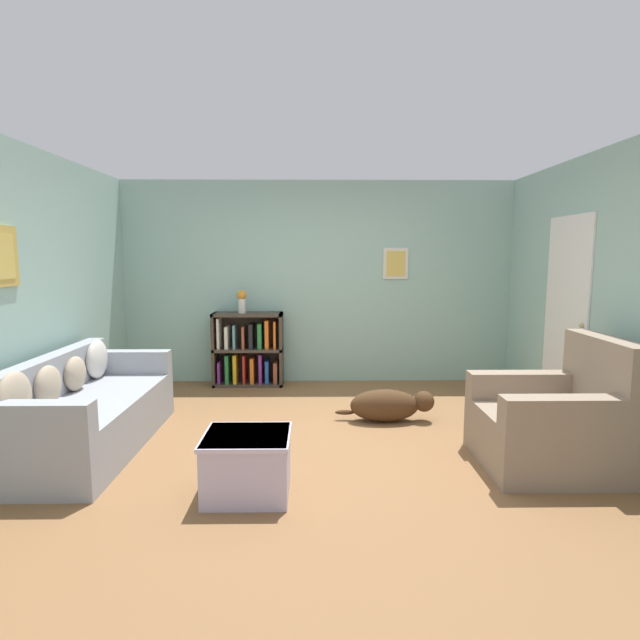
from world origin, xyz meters
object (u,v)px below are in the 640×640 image
at_px(couch, 85,412).
at_px(coffee_table, 247,463).
at_px(bookshelf, 249,351).
at_px(recliner_chair, 556,423).
at_px(dog, 389,405).
at_px(vase, 242,300).

bearing_deg(couch, coffee_table, -29.78).
xyz_separation_m(bookshelf, recliner_chair, (2.73, -2.54, -0.09)).
bearing_deg(couch, dog, 13.64).
relative_size(couch, dog, 1.98).
xyz_separation_m(bookshelf, vase, (-0.07, -0.02, 0.66)).
height_order(bookshelf, vase, vase).
relative_size(couch, bookshelf, 2.12).
bearing_deg(couch, recliner_chair, -6.14).
relative_size(recliner_chair, coffee_table, 1.72).
relative_size(bookshelf, dog, 0.94).
distance_m(recliner_chair, dog, 1.59).
xyz_separation_m(recliner_chair, coffee_table, (-2.37, -0.45, -0.12)).
relative_size(couch, recliner_chair, 1.92).
xyz_separation_m(couch, bookshelf, (1.14, 2.12, 0.12)).
xyz_separation_m(recliner_chair, dog, (-1.15, 1.08, -0.18)).
relative_size(recliner_chair, vase, 3.54).
height_order(coffee_table, vase, vase).
xyz_separation_m(couch, recliner_chair, (3.87, -0.42, 0.03)).
bearing_deg(vase, dog, -41.09).
distance_m(coffee_table, dog, 1.95).
distance_m(couch, coffee_table, 1.74).
bearing_deg(recliner_chair, bookshelf, 137.11).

